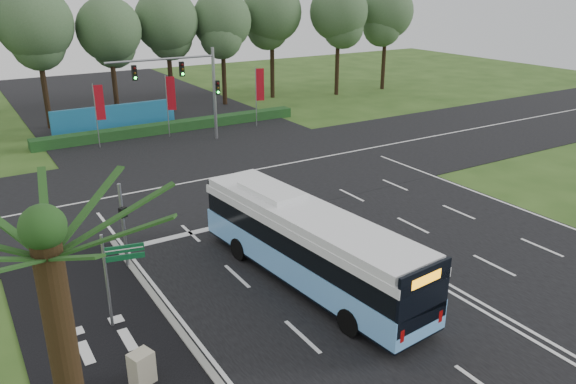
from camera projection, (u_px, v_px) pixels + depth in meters
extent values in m
plane|color=#2B4918|center=(361.00, 241.00, 26.64)|extent=(120.00, 120.00, 0.00)
cube|color=black|center=(361.00, 241.00, 26.63)|extent=(20.00, 120.00, 0.04)
cube|color=black|center=(244.00, 172.00, 36.18)|extent=(120.00, 14.00, 0.05)
cube|color=black|center=(115.00, 363.00, 18.08)|extent=(5.00, 18.00, 0.06)
cube|color=gray|center=(185.00, 339.00, 19.25)|extent=(0.25, 18.00, 0.12)
cube|color=#6DB5FD|center=(308.00, 259.00, 22.64)|extent=(3.56, 12.02, 1.09)
cube|color=black|center=(307.00, 270.00, 22.81)|extent=(3.53, 11.96, 0.30)
cube|color=black|center=(308.00, 237.00, 22.29)|extent=(3.44, 11.84, 0.94)
cube|color=white|center=(308.00, 223.00, 22.08)|extent=(3.56, 12.02, 0.35)
cube|color=white|center=(308.00, 215.00, 21.96)|extent=(3.46, 11.55, 0.35)
cube|color=white|center=(271.00, 190.00, 23.70)|extent=(1.85, 3.10, 0.25)
cube|color=black|center=(423.00, 298.00, 17.90)|extent=(2.39, 0.34, 2.17)
cube|color=orange|center=(426.00, 279.00, 17.62)|extent=(1.38, 0.19, 0.35)
cylinder|color=black|center=(239.00, 249.00, 24.69)|extent=(0.37, 1.05, 1.03)
cylinder|color=black|center=(281.00, 236.00, 25.99)|extent=(0.37, 1.05, 1.03)
cylinder|color=black|center=(350.00, 322.00, 19.38)|extent=(0.37, 1.05, 1.03)
cylinder|color=black|center=(396.00, 301.00, 20.68)|extent=(0.37, 1.05, 1.03)
cylinder|color=gray|center=(124.00, 227.00, 23.55)|extent=(0.15, 0.15, 3.81)
cube|color=black|center=(123.00, 212.00, 23.16)|extent=(0.36, 0.30, 0.44)
sphere|color=#19F233|center=(124.00, 213.00, 23.08)|extent=(0.15, 0.15, 0.15)
cylinder|color=gray|center=(107.00, 282.00, 19.39)|extent=(0.11, 0.11, 3.61)
cube|color=#0D4E28|center=(124.00, 249.00, 19.18)|extent=(1.33, 0.36, 0.27)
cube|color=#0D4E28|center=(125.00, 257.00, 19.30)|extent=(1.33, 0.36, 0.20)
cube|color=white|center=(124.00, 249.00, 19.16)|extent=(1.23, 0.29, 0.04)
cube|color=#ACA48B|center=(142.00, 369.00, 16.98)|extent=(0.81, 0.74, 1.12)
cylinder|color=gray|center=(96.00, 117.00, 40.67)|extent=(0.07, 0.07, 4.75)
cube|color=#AB0E19|center=(100.00, 103.00, 40.43)|extent=(0.63, 0.18, 2.53)
cylinder|color=gray|center=(167.00, 107.00, 43.64)|extent=(0.08, 0.08, 4.86)
cube|color=#AB0E19|center=(171.00, 93.00, 43.32)|extent=(0.61, 0.29, 2.59)
cylinder|color=gray|center=(256.00, 97.00, 46.83)|extent=(0.08, 0.08, 4.98)
cube|color=#AB0E19|center=(260.00, 85.00, 46.54)|extent=(0.64, 0.24, 2.65)
cylinder|color=#382614|center=(69.00, 383.00, 11.86)|extent=(0.60, 0.60, 7.20)
sphere|color=#204619|center=(43.00, 227.00, 10.59)|extent=(0.90, 0.90, 0.90)
cylinder|color=gray|center=(215.00, 94.00, 42.71)|extent=(0.24, 0.24, 7.00)
cylinder|color=gray|center=(161.00, 59.00, 39.72)|extent=(8.00, 0.16, 0.16)
cube|color=black|center=(182.00, 69.00, 40.74)|extent=(0.32, 0.28, 1.05)
cube|color=black|center=(134.00, 73.00, 39.02)|extent=(0.32, 0.28, 1.05)
cube|color=black|center=(217.00, 88.00, 42.66)|extent=(0.32, 0.28, 1.05)
cube|color=#153B18|center=(173.00, 127.00, 46.00)|extent=(22.00, 1.20, 0.80)
cube|color=#1B6593|center=(115.00, 118.00, 45.77)|extent=(10.00, 0.30, 2.20)
cylinder|color=black|center=(43.00, 80.00, 45.72)|extent=(0.44, 0.44, 8.05)
sphere|color=#3B5934|center=(35.00, 23.00, 44.15)|extent=(5.93, 5.93, 5.93)
cylinder|color=black|center=(114.00, 78.00, 48.94)|extent=(0.44, 0.44, 7.37)
sphere|color=#3B5934|center=(109.00, 29.00, 47.51)|extent=(5.43, 5.43, 5.43)
cylinder|color=black|center=(170.00, 69.00, 52.44)|extent=(0.44, 0.44, 7.81)
sphere|color=#3B5934|center=(166.00, 21.00, 50.92)|extent=(5.76, 5.76, 5.76)
cylinder|color=black|center=(224.00, 66.00, 54.92)|extent=(0.44, 0.44, 7.68)
sphere|color=#3B5934|center=(222.00, 20.00, 53.43)|extent=(5.66, 5.66, 5.66)
cylinder|color=black|center=(272.00, 58.00, 58.32)|extent=(0.44, 0.44, 8.22)
sphere|color=#3B5934|center=(272.00, 12.00, 56.72)|extent=(6.06, 6.06, 6.06)
cylinder|color=black|center=(337.00, 56.00, 59.78)|extent=(0.44, 0.44, 8.20)
sphere|color=#3B5934|center=(339.00, 12.00, 58.19)|extent=(6.04, 6.04, 6.04)
cylinder|color=black|center=(384.00, 53.00, 63.05)|extent=(0.44, 0.44, 8.03)
sphere|color=#3B5934|center=(387.00, 12.00, 61.49)|extent=(5.92, 5.92, 5.92)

